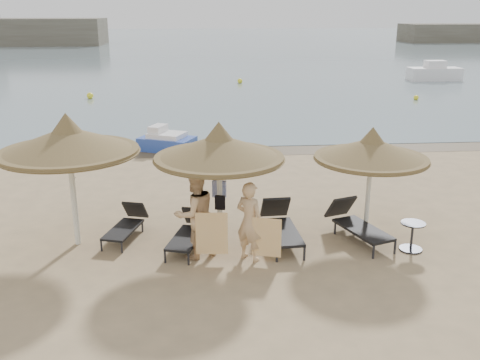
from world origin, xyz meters
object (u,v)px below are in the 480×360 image
at_px(lounger_far_left, 127,224).
at_px(lounger_near_left, 189,232).
at_px(lounger_near_right, 281,225).
at_px(person_left, 195,207).
at_px(palapa_left, 68,141).
at_px(palapa_right, 372,150).
at_px(side_table, 412,237).
at_px(pedal_boat, 166,141).
at_px(palapa_center, 219,148).
at_px(person_right, 250,215).
at_px(lounger_far_right, 356,223).

height_order(lounger_far_left, lounger_near_left, lounger_near_left).
height_order(lounger_near_right, person_left, person_left).
relative_size(palapa_left, palapa_right, 1.16).
xyz_separation_m(side_table, pedal_boat, (-6.11, 9.82, 0.04)).
xyz_separation_m(palapa_center, side_table, (4.42, -0.68, -2.05)).
xyz_separation_m(lounger_near_right, side_table, (2.96, -0.77, -0.10)).
height_order(palapa_center, lounger_far_left, palapa_center).
height_order(palapa_right, lounger_near_right, palapa_right).
bearing_deg(lounger_far_left, palapa_left, -147.31).
bearing_deg(person_right, pedal_boat, -37.15).
bearing_deg(side_table, palapa_right, 127.46).
bearing_deg(lounger_near_left, person_right, -15.16).
relative_size(lounger_far_right, person_left, 0.90).
distance_m(palapa_right, person_right, 3.43).
relative_size(palapa_right, lounger_far_left, 1.55).
relative_size(lounger_near_right, person_right, 1.00).
bearing_deg(lounger_near_left, palapa_center, 17.74).
distance_m(palapa_center, person_right, 1.68).
bearing_deg(palapa_center, pedal_boat, 100.51).
bearing_deg(pedal_boat, lounger_near_right, -46.20).
bearing_deg(lounger_near_right, person_left, -164.96).
bearing_deg(person_right, person_left, 26.99).
bearing_deg(person_right, lounger_near_right, -92.53).
bearing_deg(side_table, lounger_near_right, 165.46).
bearing_deg(palapa_center, person_right, -53.79).
relative_size(lounger_near_left, lounger_far_right, 0.89).
height_order(lounger_far_right, side_table, lounger_far_right).
bearing_deg(palapa_right, pedal_boat, 121.24).
relative_size(lounger_near_left, person_left, 0.80).
relative_size(palapa_center, side_table, 4.42).
xyz_separation_m(palapa_left, lounger_far_right, (6.71, -0.25, -2.12)).
xyz_separation_m(palapa_right, lounger_far_left, (-5.91, 0.32, -1.83)).
bearing_deg(lounger_far_right, lounger_far_left, 154.57).
xyz_separation_m(lounger_far_left, person_right, (2.88, -1.49, 0.72)).
bearing_deg(palapa_center, palapa_right, 5.13).
height_order(palapa_center, lounger_far_right, palapa_center).
bearing_deg(person_left, person_right, 139.92).
relative_size(lounger_far_left, pedal_boat, 0.73).
relative_size(person_right, pedal_boat, 0.87).
bearing_deg(palapa_left, pedal_boat, 79.08).
bearing_deg(lounger_far_left, pedal_boat, 102.73).
height_order(lounger_far_left, lounger_near_right, lounger_near_right).
relative_size(palapa_center, person_left, 1.27).
bearing_deg(lounger_near_left, side_table, 8.86).
height_order(lounger_far_left, side_table, lounger_far_left).
distance_m(lounger_near_left, person_left, 1.00).
bearing_deg(palapa_right, lounger_far_left, 176.89).
bearing_deg(lounger_far_right, palapa_center, 161.73).
bearing_deg(person_right, palapa_right, -119.10).
bearing_deg(lounger_near_left, pedal_boat, 112.13).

